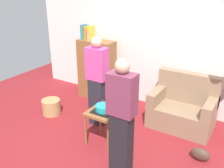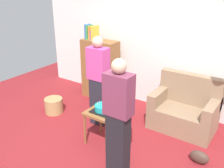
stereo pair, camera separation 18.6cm
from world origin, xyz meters
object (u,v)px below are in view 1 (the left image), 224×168
at_px(wicker_basket, 51,107).
at_px(person_blowing_candles, 97,82).
at_px(bookshelf, 96,69).
at_px(side_table, 104,116).
at_px(birthday_cake, 104,108).
at_px(person_holding_cake, 122,117).
at_px(handbag, 200,154).
at_px(couch, 183,109).

bearing_deg(wicker_basket, person_blowing_candles, 10.86).
height_order(bookshelf, side_table, bookshelf).
relative_size(bookshelf, birthday_cake, 5.01).
xyz_separation_m(person_holding_cake, wicker_basket, (-1.97, 0.66, -0.68)).
xyz_separation_m(person_blowing_candles, wicker_basket, (-0.99, -0.19, -0.68)).
relative_size(bookshelf, handbag, 5.73).
bearing_deg(person_holding_cake, wicker_basket, -1.00).
distance_m(couch, person_blowing_candles, 1.61).
relative_size(side_table, birthday_cake, 1.80).
bearing_deg(wicker_basket, side_table, -10.21).
bearing_deg(person_blowing_candles, birthday_cake, -48.10).
height_order(wicker_basket, handbag, wicker_basket).
distance_m(couch, person_holding_cake, 1.70).
bearing_deg(wicker_basket, bookshelf, 74.03).
bearing_deg(birthday_cake, wicker_basket, 169.79).
xyz_separation_m(side_table, wicker_basket, (-1.42, 0.26, -0.34)).
distance_m(person_holding_cake, handbag, 1.40).
xyz_separation_m(birthday_cake, person_holding_cake, (0.55, -0.41, 0.21)).
xyz_separation_m(couch, bookshelf, (-2.01, 0.20, 0.33)).
relative_size(side_table, person_blowing_candles, 0.35).
distance_m(person_blowing_candles, handbag, 2.02).
distance_m(bookshelf, side_table, 1.77).
relative_size(couch, person_holding_cake, 0.67).
distance_m(birthday_cake, wicker_basket, 1.52).
distance_m(side_table, wicker_basket, 1.48).
relative_size(person_blowing_candles, person_holding_cake, 1.00).
distance_m(side_table, person_holding_cake, 0.77).
height_order(side_table, birthday_cake, birthday_cake).
xyz_separation_m(wicker_basket, handbag, (2.88, 0.12, -0.05)).
distance_m(birthday_cake, person_blowing_candles, 0.65).
bearing_deg(handbag, person_holding_cake, -139.47).
xyz_separation_m(bookshelf, handbag, (2.55, -1.01, -0.57)).
xyz_separation_m(person_blowing_candles, handbag, (1.88, -0.08, -0.73)).
relative_size(side_table, person_holding_cake, 0.35).
bearing_deg(bookshelf, wicker_basket, -105.97).
height_order(couch, wicker_basket, couch).
distance_m(couch, handbag, 1.01).
bearing_deg(person_blowing_candles, person_holding_cake, -42.75).
bearing_deg(person_blowing_candles, bookshelf, 124.16).
bearing_deg(handbag, person_blowing_candles, 177.70).
relative_size(bookshelf, person_holding_cake, 0.98).
height_order(person_holding_cake, wicker_basket, person_holding_cake).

